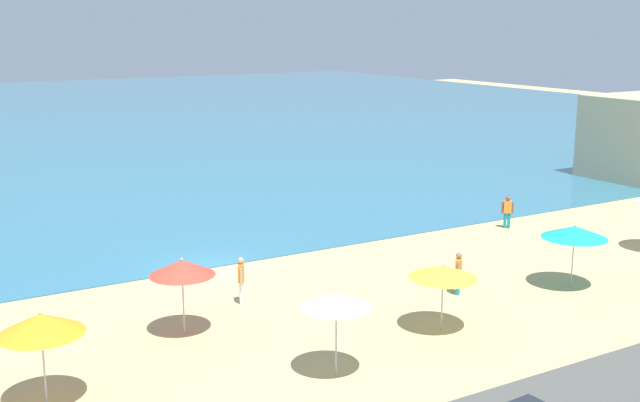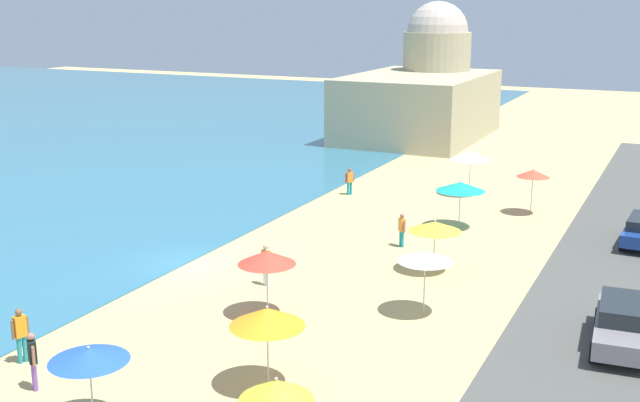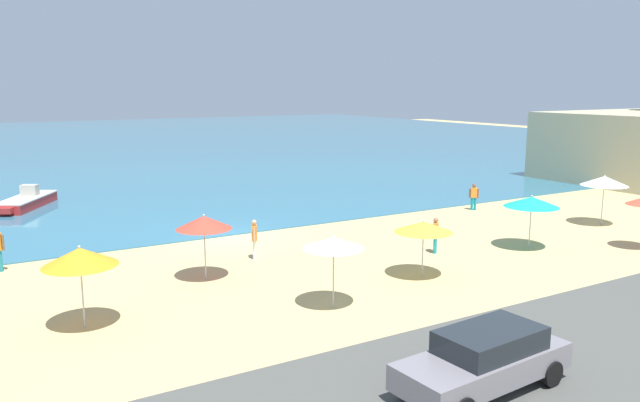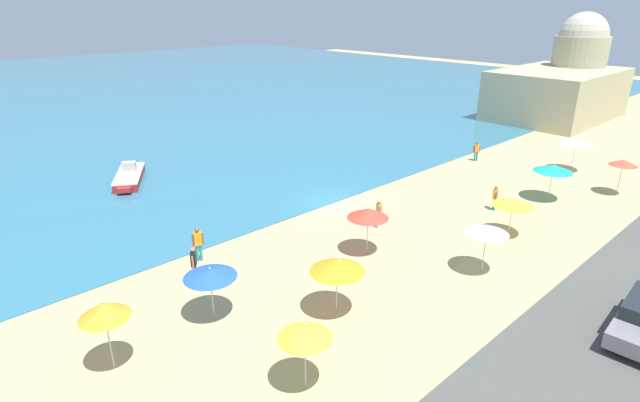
% 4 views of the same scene
% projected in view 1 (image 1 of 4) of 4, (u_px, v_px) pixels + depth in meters
% --- Properties ---
extents(ground_plane, '(160.00, 160.00, 0.00)m').
position_uv_depth(ground_plane, '(211.00, 269.00, 32.22)').
color(ground_plane, tan).
extents(beach_umbrella_0, '(2.08, 2.08, 2.52)m').
position_uv_depth(beach_umbrella_0, '(182.00, 268.00, 25.01)').
color(beach_umbrella_0, '#B2B2B7').
rests_on(beach_umbrella_0, ground_plane).
extents(beach_umbrella_1, '(2.21, 2.21, 2.56)m').
position_uv_depth(beach_umbrella_1, '(41.00, 324.00, 20.31)').
color(beach_umbrella_1, '#B2B2B7').
rests_on(beach_umbrella_1, ground_plane).
extents(beach_umbrella_4, '(2.01, 2.01, 2.45)m').
position_uv_depth(beach_umbrella_4, '(336.00, 301.00, 22.08)').
color(beach_umbrella_4, '#B2B2B7').
rests_on(beach_umbrella_4, ground_plane).
extents(beach_umbrella_7, '(2.21, 2.21, 2.23)m').
position_uv_depth(beach_umbrella_7, '(443.00, 272.00, 25.40)').
color(beach_umbrella_7, '#B2B2B7').
rests_on(beach_umbrella_7, ground_plane).
extents(beach_umbrella_9, '(2.42, 2.42, 2.42)m').
position_uv_depth(beach_umbrella_9, '(575.00, 232.00, 29.56)').
color(beach_umbrella_9, '#B2B2B7').
rests_on(beach_umbrella_9, ground_plane).
extents(bather_0, '(0.43, 0.43, 1.58)m').
position_uv_depth(bather_0, '(458.00, 271.00, 29.00)').
color(bather_0, teal).
rests_on(bather_0, ground_plane).
extents(bather_1, '(0.47, 0.40, 1.59)m').
position_uv_depth(bather_1, '(507.00, 210.00, 38.37)').
color(bather_1, teal).
rests_on(bather_1, ground_plane).
extents(bather_4, '(0.36, 0.52, 1.70)m').
position_uv_depth(bather_4, '(241.00, 278.00, 28.00)').
color(bather_4, white).
rests_on(bather_4, ground_plane).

